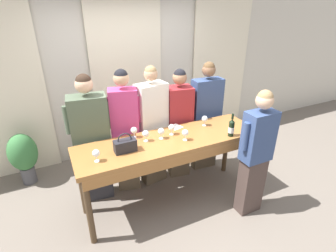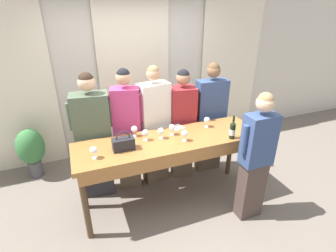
% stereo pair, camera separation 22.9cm
% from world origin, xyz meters
% --- Properties ---
extents(ground_plane, '(18.00, 18.00, 0.00)m').
position_xyz_m(ground_plane, '(0.00, 0.00, 0.00)').
color(ground_plane, '#70665B').
extents(wall_back, '(12.00, 0.06, 2.80)m').
position_xyz_m(wall_back, '(0.00, 1.69, 1.40)').
color(wall_back, beige).
rests_on(wall_back, ground_plane).
extents(curtain_panel_left, '(1.20, 0.03, 2.69)m').
position_xyz_m(curtain_panel_left, '(-1.86, 1.63, 1.34)').
color(curtain_panel_left, '#EFE5C6').
rests_on(curtain_panel_left, ground_plane).
extents(curtain_panel_center, '(1.20, 0.03, 2.69)m').
position_xyz_m(curtain_panel_center, '(0.00, 1.63, 1.34)').
color(curtain_panel_center, '#EFE5C6').
rests_on(curtain_panel_center, ground_plane).
extents(curtain_panel_right, '(1.20, 0.03, 2.69)m').
position_xyz_m(curtain_panel_right, '(1.86, 1.63, 1.34)').
color(curtain_panel_right, '#EFE5C6').
rests_on(curtain_panel_right, ground_plane).
extents(tasting_bar, '(2.33, 0.66, 0.95)m').
position_xyz_m(tasting_bar, '(0.00, -0.02, 0.84)').
color(tasting_bar, '#9E6633').
rests_on(tasting_bar, ground_plane).
extents(wine_bottle, '(0.07, 0.07, 0.30)m').
position_xyz_m(wine_bottle, '(0.72, -0.25, 1.06)').
color(wine_bottle, black).
rests_on(wine_bottle, tasting_bar).
extents(handbag, '(0.25, 0.12, 0.23)m').
position_xyz_m(handbag, '(-0.58, -0.04, 1.03)').
color(handbag, '#232328').
rests_on(handbag, tasting_bar).
extents(wine_glass_front_left, '(0.08, 0.08, 0.14)m').
position_xyz_m(wine_glass_front_left, '(0.59, 0.15, 1.05)').
color(wine_glass_front_left, white).
rests_on(wine_glass_front_left, tasting_bar).
extents(wine_glass_front_mid, '(0.08, 0.08, 0.14)m').
position_xyz_m(wine_glass_front_mid, '(-0.09, 0.06, 1.05)').
color(wine_glass_front_mid, white).
rests_on(wine_glass_front_mid, tasting_bar).
extents(wine_glass_front_right, '(0.08, 0.08, 0.14)m').
position_xyz_m(wine_glass_front_right, '(0.15, -0.10, 1.05)').
color(wine_glass_front_right, white).
rests_on(wine_glass_front_right, tasting_bar).
extents(wine_glass_center_left, '(0.08, 0.08, 0.14)m').
position_xyz_m(wine_glass_center_left, '(0.07, 0.11, 1.05)').
color(wine_glass_center_left, white).
rests_on(wine_glass_center_left, tasting_bar).
extents(wine_glass_center_mid, '(0.08, 0.08, 0.14)m').
position_xyz_m(wine_glass_center_mid, '(-0.92, -0.11, 1.05)').
color(wine_glass_center_mid, white).
rests_on(wine_glass_center_mid, tasting_bar).
extents(wine_glass_center_right, '(0.08, 0.08, 0.14)m').
position_xyz_m(wine_glass_center_right, '(-0.39, 0.23, 1.05)').
color(wine_glass_center_right, white).
rests_on(wine_glass_center_right, tasting_bar).
extents(wine_glass_back_left, '(0.08, 0.08, 0.14)m').
position_xyz_m(wine_glass_back_left, '(-0.29, 0.08, 1.05)').
color(wine_glass_back_left, white).
rests_on(wine_glass_back_left, tasting_bar).
extents(napkin, '(0.19, 0.19, 0.00)m').
position_xyz_m(napkin, '(0.21, 0.28, 0.95)').
color(napkin, white).
rests_on(napkin, tasting_bar).
extents(guest_olive_jacket, '(0.58, 0.32, 1.74)m').
position_xyz_m(guest_olive_jacket, '(-0.86, 0.53, 0.88)').
color(guest_olive_jacket, '#28282D').
rests_on(guest_olive_jacket, ground_plane).
extents(guest_pink_top, '(0.48, 0.31, 1.75)m').
position_xyz_m(guest_pink_top, '(-0.41, 0.53, 0.91)').
color(guest_pink_top, brown).
rests_on(guest_pink_top, ground_plane).
extents(guest_cream_sweater, '(0.53, 0.30, 1.75)m').
position_xyz_m(guest_cream_sweater, '(-0.03, 0.53, 0.89)').
color(guest_cream_sweater, brown).
rests_on(guest_cream_sweater, ground_plane).
extents(guest_striped_shirt, '(0.47, 0.33, 1.67)m').
position_xyz_m(guest_striped_shirt, '(0.40, 0.53, 0.85)').
color(guest_striped_shirt, brown).
rests_on(guest_striped_shirt, ground_plane).
extents(guest_navy_coat, '(0.57, 0.23, 1.72)m').
position_xyz_m(guest_navy_coat, '(0.86, 0.53, 0.88)').
color(guest_navy_coat, brown).
rests_on(guest_navy_coat, ground_plane).
extents(host_pouring, '(0.47, 0.21, 1.64)m').
position_xyz_m(host_pouring, '(0.84, -0.59, 0.85)').
color(host_pouring, '#473833').
rests_on(host_pouring, ground_plane).
extents(potted_plant, '(0.40, 0.40, 0.80)m').
position_xyz_m(potted_plant, '(-1.74, 1.28, 0.48)').
color(potted_plant, '#4C4C51').
rests_on(potted_plant, ground_plane).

